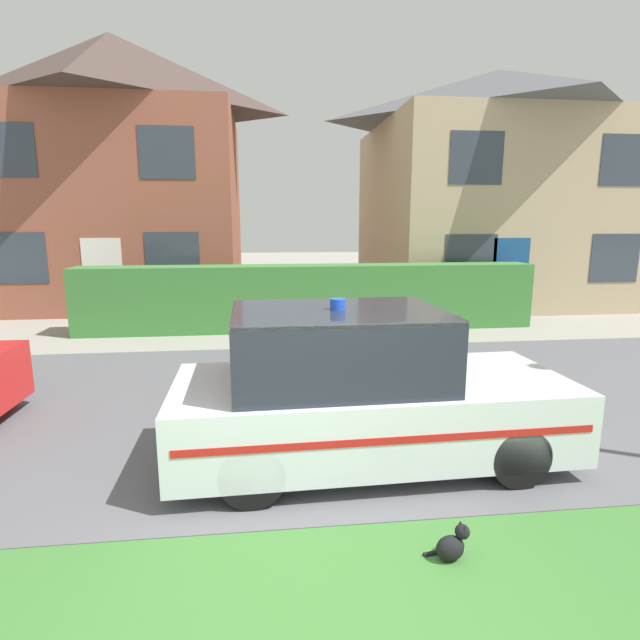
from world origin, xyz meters
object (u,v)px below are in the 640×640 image
cat (453,545)px  house_right (492,186)px  police_car (360,391)px  house_left (118,171)px

cat → house_right: bearing=54.9°
police_car → cat: bearing=-78.5°
cat → house_left: bearing=103.8°
police_car → house_left: 12.97m
police_car → cat: size_ratio=12.21×
house_left → house_right: 11.73m
house_right → house_left: bearing=178.2°
police_car → cat: 1.83m
police_car → house_left: bearing=113.3°
police_car → house_right: bearing=58.2°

